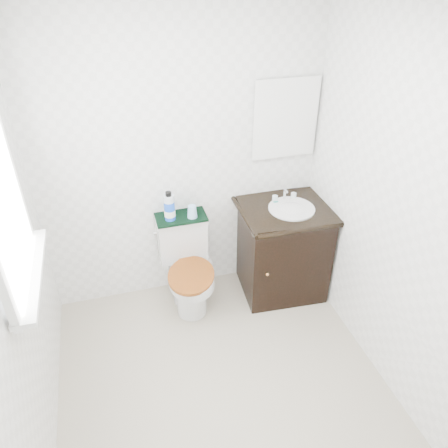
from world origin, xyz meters
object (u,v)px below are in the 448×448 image
mouthwash_bottle (169,207)px  cup (192,212)px  vanity (283,247)px  trash_bin (198,273)px  toilet (187,269)px

mouthwash_bottle → cup: bearing=-5.5°
vanity → cup: bearing=168.4°
trash_bin → toilet: bearing=-133.2°
mouthwash_bottle → vanity: bearing=-10.4°
vanity → cup: vanity is taller
vanity → trash_bin: 0.77m
toilet → vanity: (0.82, -0.07, 0.10)m
vanity → mouthwash_bottle: mouthwash_bottle is taller
vanity → mouthwash_bottle: 1.02m
vanity → mouthwash_bottle: bearing=169.6°
trash_bin → mouthwash_bottle: (-0.21, -0.03, 0.72)m
vanity → trash_bin: vanity is taller
trash_bin → cup: 0.67m
mouthwash_bottle → cup: (0.17, -0.02, -0.06)m
vanity → mouthwash_bottle: (-0.90, 0.17, 0.45)m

